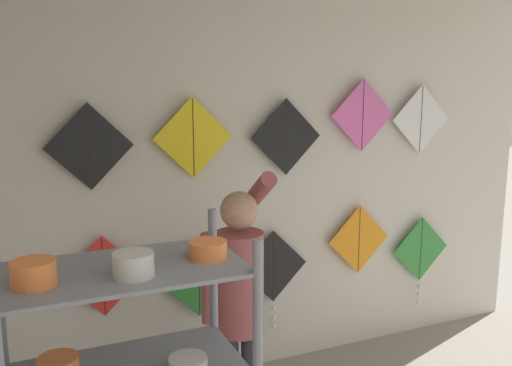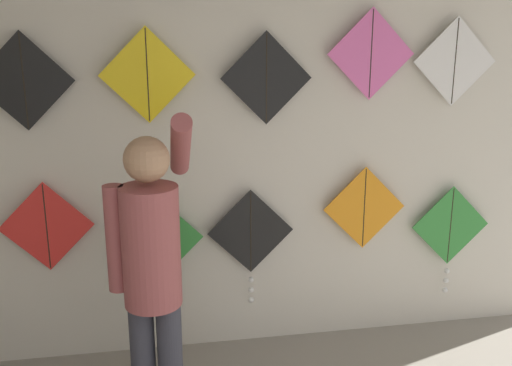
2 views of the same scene
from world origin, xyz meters
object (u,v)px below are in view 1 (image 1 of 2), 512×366
kite_6 (193,138)px  kite_2 (273,272)px  kite_3 (359,239)px  kite_9 (421,119)px  kite_7 (286,137)px  kite_8 (363,115)px  kite_0 (103,276)px  kite_4 (420,254)px  kite_1 (199,279)px  shopkeeper (239,300)px  kite_5 (89,147)px

kite_6 → kite_2: bearing=-0.1°
kite_3 → kite_9: kite_9 is taller
kite_7 → kite_8: size_ratio=1.00×
kite_8 → kite_9: size_ratio=1.00×
kite_9 → kite_0: bearing=180.0°
kite_6 → kite_4: bearing=-0.0°
kite_4 → kite_6: (-1.92, 0.00, 1.05)m
kite_1 → kite_9: (1.83, 0.00, 1.04)m
kite_8 → kite_9: bearing=0.0°
kite_3 → kite_4: kite_3 is taller
shopkeeper → kite_1: bearing=104.0°
kite_3 → kite_5: kite_5 is taller
kite_7 → kite_9: (1.17, 0.00, 0.08)m
shopkeeper → kite_9: (1.86, 0.81, 0.87)m
kite_1 → kite_4: kite_1 is taller
kite_2 → kite_4: bearing=0.0°
kite_8 → shopkeeper: bearing=-148.5°
kite_3 → kite_6: bearing=180.0°
kite_3 → kite_6: (-1.32, 0.00, 0.85)m
kite_5 → kite_9: size_ratio=1.00×
shopkeeper → kite_0: (-0.61, 0.81, -0.04)m
kite_7 → kite_8: (0.63, 0.00, 0.13)m
kite_7 → kite_0: bearing=180.0°
kite_7 → kite_2: bearing=-179.4°
kite_5 → kite_8: (1.97, 0.00, 0.13)m
kite_4 → kite_6: 2.19m
kite_3 → kite_0: bearing=180.0°
kite_4 → kite_7: 1.61m
kite_7 → kite_8: bearing=0.0°
kite_1 → kite_9: bearing=0.0°
kite_2 → kite_3: (0.73, 0.00, 0.15)m
kite_1 → kite_5: (-0.68, 0.00, 0.95)m
kite_1 → kite_4: size_ratio=0.72×
kite_3 → kite_7: 1.04m
kite_9 → kite_5: bearing=180.0°
kite_2 → kite_0: bearing=180.0°
kite_4 → kite_5: size_ratio=1.39×
shopkeeper → kite_4: (1.93, 0.81, -0.23)m
shopkeeper → kite_4: size_ratio=2.20×
kite_6 → kite_9: bearing=0.0°
kite_6 → kite_9: size_ratio=1.00×
kite_9 → kite_2: bearing=-180.0°
kite_7 → kite_9: 1.18m
kite_2 → kite_6: size_ratio=1.39×
kite_5 → kite_9: kite_9 is taller
kite_9 → kite_3: bearing=180.0°
kite_0 → kite_5: 0.84m
kite_1 → kite_6: kite_6 is taller
shopkeeper → kite_3: bearing=47.5°
kite_4 → kite_0: bearing=180.0°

